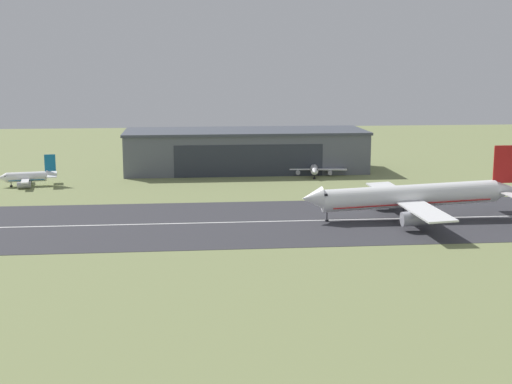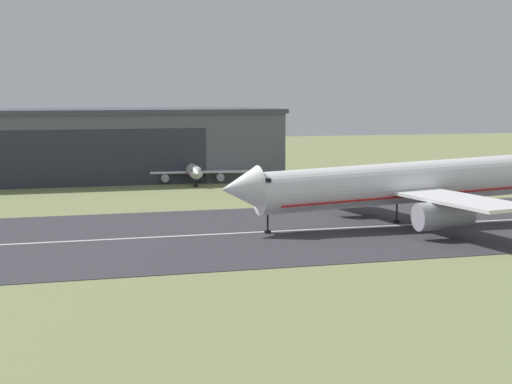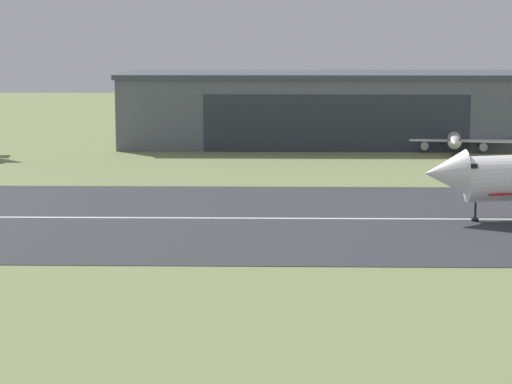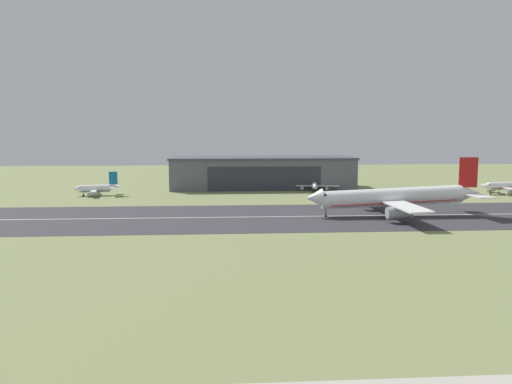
# 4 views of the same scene
# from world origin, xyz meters

# --- Properties ---
(ground_plane) EXTENTS (621.86, 621.86, 0.00)m
(ground_plane) POSITION_xyz_m (0.00, 63.99, 0.00)
(ground_plane) COLOR #7A8451
(runway_strip) EXTENTS (381.86, 48.88, 0.06)m
(runway_strip) POSITION_xyz_m (0.00, 127.99, 0.03)
(runway_strip) COLOR #333338
(runway_strip) RESTS_ON ground_plane
(runway_centreline) EXTENTS (343.67, 0.70, 0.01)m
(runway_centreline) POSITION_xyz_m (0.00, 127.99, 0.07)
(runway_centreline) COLOR silver
(runway_centreline) RESTS_ON runway_strip
(hangar_building) EXTENTS (82.22, 28.15, 14.05)m
(hangar_building) POSITION_xyz_m (15.15, 208.24, 7.04)
(hangar_building) COLOR slate
(hangar_building) RESTS_ON ground_plane
(airplane_landing) EXTENTS (53.78, 48.22, 17.49)m
(airplane_landing) POSITION_xyz_m (47.81, 127.04, 5.56)
(airplane_landing) COLOR white
(airplane_landing) RESTS_ON ground_plane
(airplane_parked_west) EXTENTS (21.84, 21.26, 7.87)m
(airplane_parked_west) POSITION_xyz_m (36.77, 195.18, 2.55)
(airplane_parked_west) COLOR white
(airplane_parked_west) RESTS_ON ground_plane
(airplane_parked_centre) EXTENTS (18.31, 17.37, 9.44)m
(airplane_parked_centre) POSITION_xyz_m (-53.06, 183.65, 2.74)
(airplane_parked_centre) COLOR white
(airplane_parked_centre) RESTS_ON ground_plane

